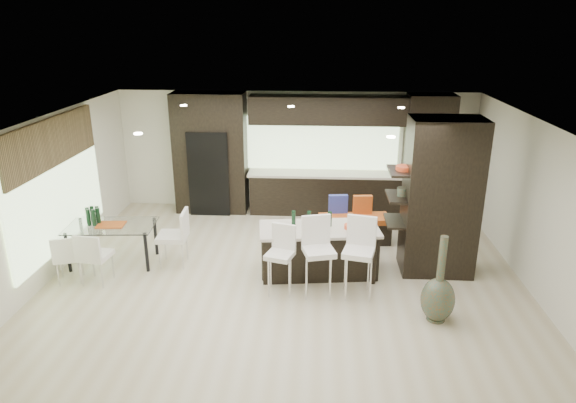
# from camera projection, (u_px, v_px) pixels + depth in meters

# --- Properties ---
(ground) EXTENTS (8.00, 8.00, 0.00)m
(ground) POSITION_uv_depth(u_px,v_px,m) (286.00, 276.00, 8.88)
(ground) COLOR #C3B595
(ground) RESTS_ON ground
(back_wall) EXTENTS (8.00, 0.02, 2.70)m
(back_wall) POSITION_uv_depth(u_px,v_px,m) (296.00, 151.00, 11.72)
(back_wall) COLOR silver
(back_wall) RESTS_ON ground
(left_wall) EXTENTS (0.02, 7.00, 2.70)m
(left_wall) POSITION_uv_depth(u_px,v_px,m) (50.00, 197.00, 8.66)
(left_wall) COLOR silver
(left_wall) RESTS_ON ground
(right_wall) EXTENTS (0.02, 7.00, 2.70)m
(right_wall) POSITION_uv_depth(u_px,v_px,m) (535.00, 207.00, 8.19)
(right_wall) COLOR silver
(right_wall) RESTS_ON ground
(ceiling) EXTENTS (8.00, 7.00, 0.02)m
(ceiling) POSITION_uv_depth(u_px,v_px,m) (286.00, 121.00, 7.98)
(ceiling) COLOR white
(ceiling) RESTS_ON ground
(window_left) EXTENTS (0.04, 3.20, 1.90)m
(window_left) POSITION_uv_depth(u_px,v_px,m) (58.00, 194.00, 8.85)
(window_left) COLOR #B2D199
(window_left) RESTS_ON left_wall
(window_back) EXTENTS (3.40, 0.04, 1.20)m
(window_back) POSITION_uv_depth(u_px,v_px,m) (322.00, 143.00, 11.58)
(window_back) COLOR #B2D199
(window_back) RESTS_ON back_wall
(stone_accent) EXTENTS (0.08, 3.00, 0.80)m
(stone_accent) POSITION_uv_depth(u_px,v_px,m) (51.00, 143.00, 8.54)
(stone_accent) COLOR brown
(stone_accent) RESTS_ON left_wall
(ceiling_spots) EXTENTS (4.00, 3.00, 0.02)m
(ceiling_spots) POSITION_uv_depth(u_px,v_px,m) (287.00, 119.00, 8.22)
(ceiling_spots) COLOR white
(ceiling_spots) RESTS_ON ceiling
(back_cabinetry) EXTENTS (6.80, 0.68, 2.70)m
(back_cabinetry) POSITION_uv_depth(u_px,v_px,m) (318.00, 155.00, 11.38)
(back_cabinetry) COLOR black
(back_cabinetry) RESTS_ON ground
(refrigerator) EXTENTS (0.90, 0.68, 1.90)m
(refrigerator) POSITION_uv_depth(u_px,v_px,m) (211.00, 171.00, 11.61)
(refrigerator) COLOR black
(refrigerator) RESTS_ON ground
(partition_column) EXTENTS (1.20, 0.80, 2.70)m
(partition_column) POSITION_uv_depth(u_px,v_px,m) (441.00, 197.00, 8.65)
(partition_column) COLOR black
(partition_column) RESTS_ON ground
(kitchen_island) EXTENTS (2.11, 1.11, 0.84)m
(kitchen_island) POSITION_uv_depth(u_px,v_px,m) (319.00, 250.00, 8.85)
(kitchen_island) COLOR black
(kitchen_island) RESTS_ON ground
(stool_left) EXTENTS (0.51, 0.51, 0.91)m
(stool_left) POSITION_uv_depth(u_px,v_px,m) (280.00, 267.00, 8.19)
(stool_left) COLOR white
(stool_left) RESTS_ON ground
(stool_mid) EXTENTS (0.56, 0.56, 1.04)m
(stool_mid) POSITION_uv_depth(u_px,v_px,m) (319.00, 265.00, 8.10)
(stool_mid) COLOR white
(stool_mid) RESTS_ON ground
(stool_right) EXTENTS (0.56, 0.56, 1.05)m
(stool_right) POSITION_uv_depth(u_px,v_px,m) (358.00, 266.00, 8.06)
(stool_right) COLOR white
(stool_right) RESTS_ON ground
(bench) EXTENTS (1.45, 0.70, 0.54)m
(bench) POSITION_uv_depth(u_px,v_px,m) (354.00, 229.00, 10.16)
(bench) COLOR black
(bench) RESTS_ON ground
(floor_vase) EXTENTS (0.57, 0.57, 1.34)m
(floor_vase) POSITION_uv_depth(u_px,v_px,m) (440.00, 279.00, 7.35)
(floor_vase) COLOR #404632
(floor_vase) RESTS_ON ground
(dining_table) EXTENTS (1.58, 0.97, 0.73)m
(dining_table) POSITION_uv_depth(u_px,v_px,m) (113.00, 244.00, 9.24)
(dining_table) COLOR white
(dining_table) RESTS_ON ground
(chair_near) EXTENTS (0.51, 0.51, 0.85)m
(chair_near) POSITION_uv_depth(u_px,v_px,m) (96.00, 259.00, 8.52)
(chair_near) COLOR white
(chair_near) RESTS_ON ground
(chair_far) EXTENTS (0.53, 0.53, 0.79)m
(chair_far) POSITION_uv_depth(u_px,v_px,m) (69.00, 260.00, 8.58)
(chair_far) COLOR white
(chair_far) RESTS_ON ground
(chair_end) EXTENTS (0.54, 0.54, 0.95)m
(chair_end) POSITION_uv_depth(u_px,v_px,m) (173.00, 240.00, 9.14)
(chair_end) COLOR white
(chair_end) RESTS_ON ground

